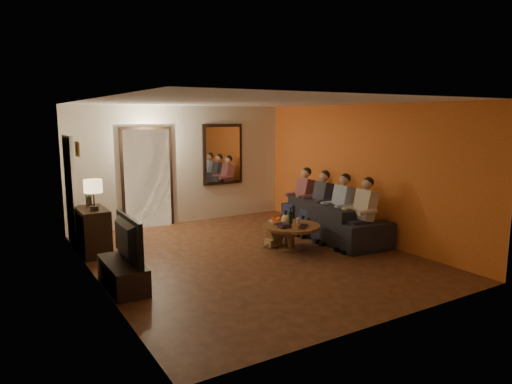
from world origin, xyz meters
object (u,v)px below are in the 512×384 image
person_a (362,216)px  bowl (276,222)px  tv (121,240)px  sofa (333,219)px  tv_stand (123,275)px  table_lamp (94,195)px  person_c (320,205)px  coffee_table (291,237)px  person_d (302,201)px  person_b (340,211)px  dog (278,230)px  dresser (93,231)px  wine_bottle (291,215)px  laptop (305,227)px

person_a → bowl: bearing=146.6°
tv → sofa: 4.35m
tv_stand → sofa: bearing=7.7°
table_lamp → person_c: table_lamp is taller
table_lamp → coffee_table: size_ratio=0.52×
table_lamp → tv_stand: bearing=-90.0°
person_c → person_d: size_ratio=1.00×
tv_stand → tv: size_ratio=1.02×
tv → person_b: (4.20, 0.28, -0.09)m
dog → coffee_table: (0.06, -0.36, -0.06)m
table_lamp → tv_stand: 1.89m
tv → person_b: person_b is taller
tv_stand → person_a: (4.20, -0.32, 0.41)m
sofa → person_c: bearing=24.4°
tv_stand → coffee_table: size_ratio=1.09×
dresser → wine_bottle: 3.48m
person_c → laptop: size_ratio=3.65×
tv → person_a: size_ratio=0.92×
dresser → person_c: (4.20, -1.01, 0.20)m
tv → sofa: (4.30, 0.58, -0.33)m
tv_stand → laptop: bearing=0.6°
tv_stand → dog: 3.12m
dresser → tv: (0.00, -1.89, 0.29)m
person_a → person_d: (0.00, 1.80, 0.00)m
tv → person_d: size_ratio=0.92×
person_b → laptop: (-1.01, -0.25, -0.14)m
person_a → laptop: (-1.01, 0.35, -0.14)m
dresser → coffee_table: bearing=-27.0°
dresser → dog: (3.04, -1.22, -0.12)m
table_lamp → person_a: (4.20, -1.99, -0.47)m
dresser → person_c: 4.33m
dresser → sofa: 4.50m
sofa → wine_bottle: wine_bottle is taller
bowl → table_lamp: bearing=158.7°
person_a → bowl: person_a is taller
tv_stand → tv: tv is taller
tv → bowl: tv is taller
bowl → person_d: bearing=36.5°
sofa → person_a: size_ratio=2.10×
bowl → laptop: 0.57m
sofa → person_c: 0.39m
table_lamp → bowl: (2.92, -1.14, -0.59)m
dog → bowl: bearing=-141.0°
person_b → coffee_table: size_ratio=1.16×
person_c → dog: bearing=-169.7°
person_c → wine_bottle: (-1.06, -0.47, 0.01)m
dresser → person_a: size_ratio=0.75×
sofa → bowl: sofa is taller
table_lamp → wine_bottle: table_lamp is taller
table_lamp → person_b: (4.20, -1.39, -0.47)m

